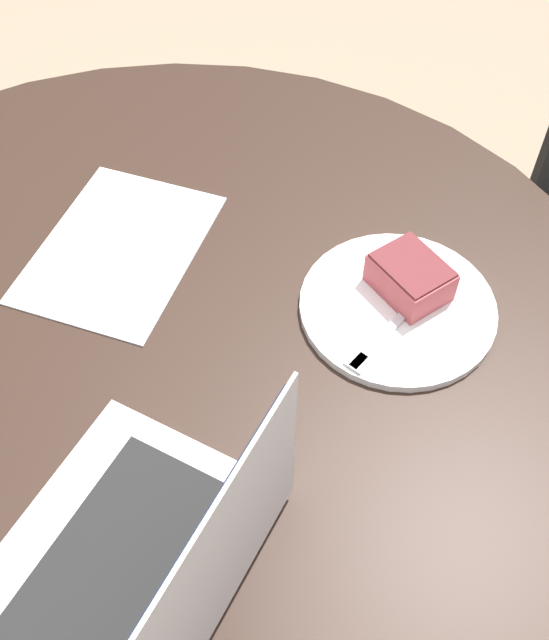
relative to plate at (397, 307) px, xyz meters
name	(u,v)px	position (x,y,z in m)	size (l,w,h in m)	color
ground_plane	(193,568)	(0.21, -0.28, -0.73)	(12.00, 12.00, 0.00)	gray
dining_table	(157,418)	(0.21, -0.28, -0.13)	(1.35, 1.35, 0.73)	black
paper_document	(119,248)	(0.03, -0.40, 0.00)	(0.30, 0.22, 0.00)	white
plate	(397,307)	(0.00, 0.00, 0.00)	(0.26, 0.26, 0.01)	white
cake_slice	(410,277)	(-0.03, 0.00, 0.03)	(0.12, 0.13, 0.05)	#B74C51
fork	(383,336)	(0.06, 0.00, 0.01)	(0.17, 0.08, 0.00)	silver
laptop	(133,577)	(0.46, -0.15, 0.04)	(0.37, 0.29, 0.25)	silver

